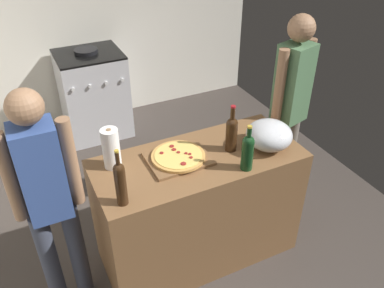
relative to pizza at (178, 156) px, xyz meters
name	(u,v)px	position (x,y,z in m)	size (l,w,h in m)	color
ground_plane	(142,194)	(-0.03, 0.78, -0.93)	(3.98, 3.80, 0.02)	#3F3833
kitchen_wall_rear	(80,6)	(-0.03, 2.43, 0.38)	(3.98, 0.10, 2.60)	silver
counter	(198,208)	(0.13, -0.04, -0.47)	(1.40, 0.62, 0.89)	brown
cutting_board	(178,159)	(0.00, 0.00, -0.02)	(0.40, 0.32, 0.02)	brown
pizza	(178,156)	(0.00, 0.00, 0.00)	(0.35, 0.35, 0.03)	tan
mixing_bowl	(269,135)	(0.61, -0.13, 0.07)	(0.32, 0.32, 0.19)	#B2B2B7
paper_towel_roll	(111,149)	(-0.40, 0.12, 0.11)	(0.11, 0.11, 0.28)	white
wine_bottle_dark	(232,132)	(0.37, -0.05, 0.11)	(0.08, 0.08, 0.34)	#331E0F
wine_bottle_amber	(120,182)	(-0.45, -0.24, 0.12)	(0.06, 0.06, 0.36)	#331E0F
wine_bottle_green	(248,151)	(0.35, -0.27, 0.10)	(0.08, 0.08, 0.31)	#143819
stove	(94,94)	(-0.10, 2.03, -0.45)	(0.66, 0.61, 0.97)	#B7B7BC
person_in_stripes	(48,196)	(-0.83, -0.03, 0.00)	(0.40, 0.20, 1.59)	#383D4C
person_in_red	(290,104)	(1.05, 0.21, 0.04)	(0.39, 0.25, 1.65)	slate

